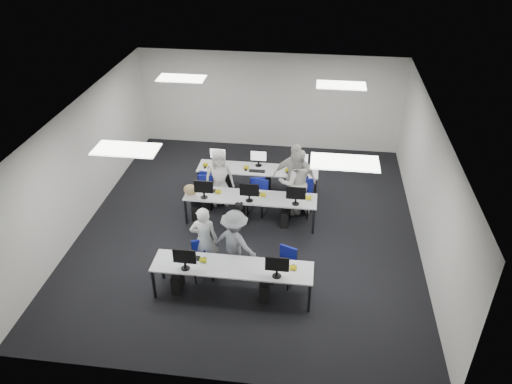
# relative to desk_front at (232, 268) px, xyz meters

# --- Properties ---
(room) EXTENTS (9.00, 9.02, 3.00)m
(room) POSITION_rel_desk_front_xyz_m (0.00, 2.40, 0.82)
(room) COLOR black
(room) RESTS_ON ground
(ceiling_panels) EXTENTS (5.20, 4.60, 0.02)m
(ceiling_panels) POSITION_rel_desk_front_xyz_m (0.00, 2.40, 2.30)
(ceiling_panels) COLOR white
(ceiling_panels) RESTS_ON room
(desk_front) EXTENTS (3.20, 0.70, 0.73)m
(desk_front) POSITION_rel_desk_front_xyz_m (0.00, 0.00, 0.00)
(desk_front) COLOR #B2B4B7
(desk_front) RESTS_ON ground
(desk_mid) EXTENTS (3.20, 0.70, 0.73)m
(desk_mid) POSITION_rel_desk_front_xyz_m (0.00, 2.60, 0.00)
(desk_mid) COLOR #B2B4B7
(desk_mid) RESTS_ON ground
(desk_back) EXTENTS (3.20, 0.70, 0.73)m
(desk_back) POSITION_rel_desk_front_xyz_m (0.00, 4.00, 0.00)
(desk_back) COLOR #B2B4B7
(desk_back) RESTS_ON ground
(equipment_front) EXTENTS (2.51, 0.41, 1.19)m
(equipment_front) POSITION_rel_desk_front_xyz_m (-0.19, -0.02, -0.32)
(equipment_front) COLOR #0C56A7
(equipment_front) RESTS_ON desk_front
(equipment_mid) EXTENTS (2.91, 0.41, 1.19)m
(equipment_mid) POSITION_rel_desk_front_xyz_m (-0.19, 2.58, -0.32)
(equipment_mid) COLOR white
(equipment_mid) RESTS_ON desk_mid
(equipment_back) EXTENTS (2.91, 0.41, 1.19)m
(equipment_back) POSITION_rel_desk_front_xyz_m (0.19, 4.02, -0.32)
(equipment_back) COLOR white
(equipment_back) RESTS_ON desk_back
(chair_0) EXTENTS (0.53, 0.55, 0.83)m
(chair_0) POSITION_rel_desk_front_xyz_m (-0.73, 0.47, -0.42)
(chair_0) COLOR navy
(chair_0) RESTS_ON ground
(chair_1) EXTENTS (0.52, 0.54, 0.81)m
(chair_1) POSITION_rel_desk_front_xyz_m (1.01, 0.51, -0.42)
(chair_1) COLOR navy
(chair_1) RESTS_ON ground
(chair_2) EXTENTS (0.48, 0.51, 0.89)m
(chair_2) POSITION_rel_desk_front_xyz_m (-1.25, 3.22, -0.40)
(chair_2) COLOR navy
(chair_2) RESTS_ON ground
(chair_3) EXTENTS (0.53, 0.56, 0.87)m
(chair_3) POSITION_rel_desk_front_xyz_m (0.14, 3.05, -0.40)
(chair_3) COLOR navy
(chair_3) RESTS_ON ground
(chair_4) EXTENTS (0.53, 0.57, 0.98)m
(chair_4) POSITION_rel_desk_front_xyz_m (1.15, 3.10, -0.37)
(chair_4) COLOR navy
(chair_4) RESTS_ON ground
(chair_5) EXTENTS (0.42, 0.46, 0.83)m
(chair_5) POSITION_rel_desk_front_xyz_m (-1.27, 3.48, -0.42)
(chair_5) COLOR navy
(chair_5) RESTS_ON ground
(chair_6) EXTENTS (0.49, 0.52, 0.84)m
(chair_6) POSITION_rel_desk_front_xyz_m (0.05, 3.52, -0.42)
(chair_6) COLOR navy
(chair_6) RESTS_ON ground
(chair_7) EXTENTS (0.53, 0.57, 0.97)m
(chair_7) POSITION_rel_desk_front_xyz_m (1.24, 3.42, -0.38)
(chair_7) COLOR navy
(chair_7) RESTS_ON ground
(handbag) EXTENTS (0.35, 0.23, 0.28)m
(handbag) POSITION_rel_desk_front_xyz_m (-1.45, 2.50, 0.19)
(handbag) COLOR #A97F57
(handbag) RESTS_ON desk_mid
(student_0) EXTENTS (0.62, 0.45, 1.58)m
(student_0) POSITION_rel_desk_front_xyz_m (-0.72, 0.70, 0.11)
(student_0) COLOR beige
(student_0) RESTS_ON ground
(student_1) EXTENTS (1.00, 0.87, 1.76)m
(student_1) POSITION_rel_desk_front_xyz_m (1.05, 3.19, 0.20)
(student_1) COLOR beige
(student_1) RESTS_ON ground
(student_2) EXTENTS (0.87, 0.70, 1.54)m
(student_2) POSITION_rel_desk_front_xyz_m (-0.91, 3.35, 0.09)
(student_2) COLOR beige
(student_2) RESTS_ON ground
(student_3) EXTENTS (1.17, 0.66, 1.87)m
(student_3) POSITION_rel_desk_front_xyz_m (1.01, 3.26, 0.26)
(student_3) COLOR beige
(student_3) RESTS_ON ground
(photographer) EXTENTS (1.14, 0.91, 1.54)m
(photographer) POSITION_rel_desk_front_xyz_m (-0.06, 0.70, 0.09)
(photographer) COLOR gray
(photographer) RESTS_ON ground
(dslr_camera) EXTENTS (0.20, 0.22, 0.10)m
(dslr_camera) POSITION_rel_desk_front_xyz_m (0.00, 0.87, 0.91)
(dslr_camera) COLOR black
(dslr_camera) RESTS_ON photographer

